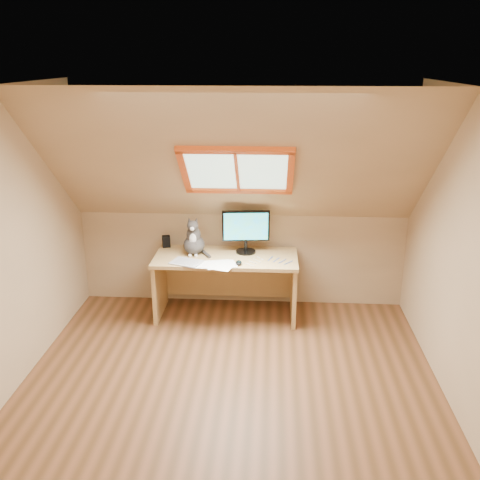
{
  "coord_description": "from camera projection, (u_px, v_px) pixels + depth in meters",
  "views": [
    {
      "loc": [
        0.33,
        -3.7,
        2.59
      ],
      "look_at": [
        0.03,
        1.0,
        0.98
      ],
      "focal_mm": 40.0,
      "sensor_mm": 36.0,
      "label": 1
    }
  ],
  "objects": [
    {
      "name": "desk",
      "position": [
        227.0,
        273.0,
        5.58
      ],
      "size": [
        1.46,
        0.64,
        0.67
      ],
      "color": "tan",
      "rests_on": "ground"
    },
    {
      "name": "papers",
      "position": [
        211.0,
        265.0,
        5.21
      ],
      "size": [
        0.35,
        0.3,
        0.01
      ],
      "color": "white",
      "rests_on": "desk"
    },
    {
      "name": "mouse",
      "position": [
        239.0,
        263.0,
        5.23
      ],
      "size": [
        0.07,
        0.11,
        0.03
      ],
      "primitive_type": "ellipsoid",
      "rotation": [
        0.0,
        0.0,
        0.09
      ],
      "color": "black",
      "rests_on": "desk"
    },
    {
      "name": "monitor",
      "position": [
        246.0,
        229.0,
        5.47
      ],
      "size": [
        0.49,
        0.21,
        0.45
      ],
      "color": "black",
      "rests_on": "desk"
    },
    {
      "name": "desk_speaker",
      "position": [
        166.0,
        241.0,
        5.71
      ],
      "size": [
        0.1,
        0.1,
        0.12
      ],
      "primitive_type": "cube",
      "rotation": [
        0.0,
        0.0,
        0.28
      ],
      "color": "black",
      "rests_on": "desk"
    },
    {
      "name": "graphics_tablet",
      "position": [
        186.0,
        262.0,
        5.27
      ],
      "size": [
        0.35,
        0.3,
        0.01
      ],
      "primitive_type": "cube",
      "rotation": [
        0.0,
        0.0,
        -0.34
      ],
      "color": "#B2B2B7",
      "rests_on": "desk"
    },
    {
      "name": "cat",
      "position": [
        194.0,
        240.0,
        5.48
      ],
      "size": [
        0.22,
        0.27,
        0.4
      ],
      "color": "#433E3B",
      "rests_on": "desk"
    },
    {
      "name": "ground",
      "position": [
        229.0,
        392.0,
        4.36
      ],
      "size": [
        3.5,
        3.5,
        0.0
      ],
      "primitive_type": "plane",
      "color": "brown",
      "rests_on": "ground"
    },
    {
      "name": "cables",
      "position": [
        270.0,
        261.0,
        5.31
      ],
      "size": [
        0.51,
        0.26,
        0.01
      ],
      "color": "silver",
      "rests_on": "desk"
    },
    {
      "name": "room_shell",
      "position": [
        226.0,
        229.0,
        3.8
      ],
      "size": [
        3.52,
        3.52,
        2.41
      ],
      "color": "tan",
      "rests_on": "ground"
    }
  ]
}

